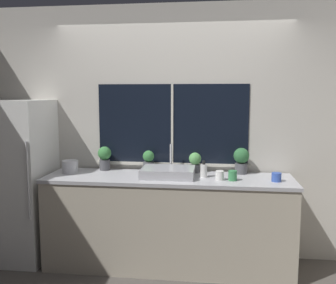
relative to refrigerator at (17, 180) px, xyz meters
name	(u,v)px	position (x,y,z in m)	size (l,w,h in m)	color
ground_plane	(164,280)	(1.63, -0.34, -0.85)	(14.00, 14.00, 0.00)	#4C4742
wall_back	(173,132)	(1.63, 0.35, 0.50)	(8.00, 0.09, 2.70)	#BCB7AD
wall_left	(17,124)	(-0.62, 1.16, 0.50)	(0.06, 7.00, 2.70)	#BCB7AD
counter	(168,222)	(1.63, -0.03, -0.38)	(2.48, 0.64, 0.94)	#B2A893
refrigerator	(17,180)	(0.00, 0.00, 0.00)	(0.68, 0.70, 1.70)	silver
sink	(168,172)	(1.63, -0.02, 0.14)	(0.52, 0.45, 0.30)	#ADADB2
potted_plant_far_left	(105,157)	(0.90, 0.21, 0.23)	(0.14, 0.14, 0.26)	#4C4C51
potted_plant_center_left	(149,161)	(1.39, 0.21, 0.20)	(0.12, 0.12, 0.22)	#4C4C51
potted_plant_center_right	(195,161)	(1.88, 0.21, 0.21)	(0.13, 0.13, 0.21)	#4C4C51
potted_plant_far_right	(241,159)	(2.36, 0.21, 0.24)	(0.16, 0.16, 0.27)	#4C4C51
soap_bottle	(204,170)	(1.98, 0.00, 0.16)	(0.07, 0.07, 0.17)	white
mug_green	(233,176)	(2.26, -0.11, 0.14)	(0.08, 0.08, 0.10)	#38844C
mug_white	(220,175)	(2.14, -0.11, 0.13)	(0.08, 0.08, 0.09)	white
mug_blue	(276,177)	(2.67, -0.10, 0.13)	(0.09, 0.09, 0.08)	#3351AD
kettle	(70,166)	(0.59, 0.02, 0.16)	(0.17, 0.17, 0.15)	#B2B2B7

